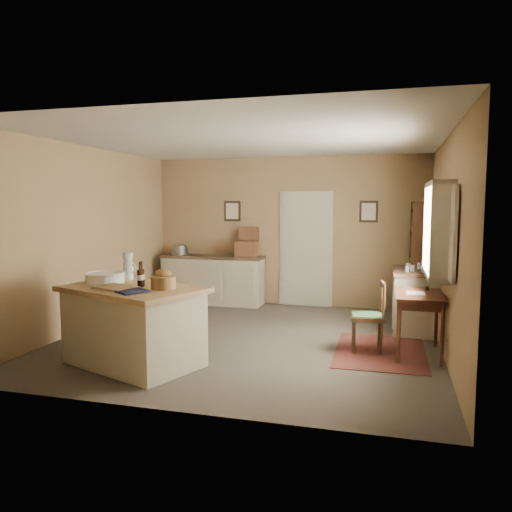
{
  "coord_description": "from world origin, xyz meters",
  "views": [
    {
      "loc": [
        1.86,
        -6.45,
        1.85
      ],
      "look_at": [
        0.09,
        0.02,
        1.15
      ],
      "focal_mm": 35.0,
      "sensor_mm": 36.0,
      "label": 1
    }
  ],
  "objects": [
    {
      "name": "wall_right",
      "position": [
        2.5,
        0.0,
        1.35
      ],
      "size": [
        0.1,
        5.0,
        2.7
      ],
      "primitive_type": "cube",
      "color": "olive",
      "rests_on": "ground"
    },
    {
      "name": "wall_left",
      "position": [
        -2.5,
        0.0,
        1.35
      ],
      "size": [
        0.1,
        5.0,
        2.7
      ],
      "primitive_type": "cube",
      "color": "olive",
      "rests_on": "ground"
    },
    {
      "name": "right_cabinet",
      "position": [
        2.2,
        1.12,
        0.46
      ],
      "size": [
        0.62,
        1.12,
        0.99
      ],
      "color": "#B4AB90",
      "rests_on": "ground"
    },
    {
      "name": "sideboard",
      "position": [
        -1.34,
        2.2,
        0.48
      ],
      "size": [
        1.91,
        0.54,
        1.18
      ],
      "color": "#B4AB90",
      "rests_on": "ground"
    },
    {
      "name": "rug",
      "position": [
        1.75,
        -0.15,
        0.0
      ],
      "size": [
        1.13,
        1.62,
        0.01
      ],
      "primitive_type": "cube",
      "rotation": [
        0.0,
        0.0,
        0.02
      ],
      "color": "#461D15",
      "rests_on": "ground"
    },
    {
      "name": "door",
      "position": [
        0.35,
        2.47,
        1.05
      ],
      "size": [
        0.97,
        0.06,
        2.11
      ],
      "primitive_type": "cube",
      "color": "#B0B79B",
      "rests_on": "ground"
    },
    {
      "name": "work_island",
      "position": [
        -1.0,
        -1.4,
        0.48
      ],
      "size": [
        1.84,
        1.52,
        1.2
      ],
      "rotation": [
        0.0,
        0.0,
        -0.36
      ],
      "color": "#B4AB90",
      "rests_on": "ground"
    },
    {
      "name": "writing_desk",
      "position": [
        2.2,
        -0.15,
        0.67
      ],
      "size": [
        0.55,
        0.9,
        0.82
      ],
      "color": "#361A11",
      "rests_on": "ground"
    },
    {
      "name": "wall_front",
      "position": [
        0.0,
        -2.5,
        1.35
      ],
      "size": [
        5.0,
        0.1,
        2.7
      ],
      "primitive_type": "cube",
      "color": "olive",
      "rests_on": "ground"
    },
    {
      "name": "shelving_unit",
      "position": [
        2.35,
        2.0,
        0.94
      ],
      "size": [
        0.32,
        0.85,
        1.89
      ],
      "color": "black",
      "rests_on": "ground"
    },
    {
      "name": "ceiling",
      "position": [
        0.0,
        0.0,
        2.7
      ],
      "size": [
        5.0,
        5.0,
        0.0
      ],
      "primitive_type": "plane",
      "color": "silver",
      "rests_on": "wall_back"
    },
    {
      "name": "ground",
      "position": [
        0.0,
        0.0,
        0.0
      ],
      "size": [
        5.0,
        5.0,
        0.0
      ],
      "primitive_type": "plane",
      "color": "#4B4339",
      "rests_on": "ground"
    },
    {
      "name": "framed_prints",
      "position": [
        0.2,
        2.48,
        1.72
      ],
      "size": [
        2.82,
        0.02,
        0.38
      ],
      "color": "black",
      "rests_on": "ground"
    },
    {
      "name": "window",
      "position": [
        2.42,
        -0.2,
        1.55
      ],
      "size": [
        0.25,
        1.99,
        1.12
      ],
      "color": "#B4AB90",
      "rests_on": "ground"
    },
    {
      "name": "desk_chair",
      "position": [
        1.58,
        -0.15,
        0.43
      ],
      "size": [
        0.45,
        0.45,
        0.87
      ],
      "primitive_type": null,
      "rotation": [
        0.0,
        0.0,
        0.11
      ],
      "color": "black",
      "rests_on": "ground"
    },
    {
      "name": "wall_back",
      "position": [
        0.0,
        2.5,
        1.35
      ],
      "size": [
        5.0,
        0.1,
        2.7
      ],
      "primitive_type": "cube",
      "color": "olive",
      "rests_on": "ground"
    }
  ]
}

